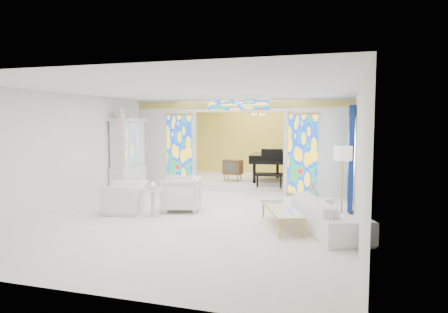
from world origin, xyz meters
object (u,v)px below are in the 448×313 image
(grand_piano, at_px, (278,158))
(china_cabinet, at_px, (128,158))
(coffee_table, at_px, (281,209))
(tv_console, at_px, (233,167))
(armchair_left, at_px, (126,197))
(armchair_right, at_px, (181,194))
(sofa, at_px, (329,215))

(grand_piano, bearing_deg, china_cabinet, -147.13)
(coffee_table, relative_size, tv_console, 2.61)
(armchair_left, distance_m, armchair_right, 1.39)
(sofa, relative_size, coffee_table, 1.25)
(china_cabinet, distance_m, armchair_left, 2.55)
(china_cabinet, distance_m, grand_piano, 5.28)
(coffee_table, bearing_deg, armchair_left, 175.57)
(coffee_table, relative_size, grand_piano, 0.64)
(armchair_left, xyz_separation_m, coffee_table, (3.99, -0.31, 0.01))
(armchair_left, distance_m, tv_console, 5.04)
(coffee_table, xyz_separation_m, grand_piano, (-0.99, 5.66, 0.59))
(sofa, distance_m, grand_piano, 6.15)
(sofa, distance_m, coffee_table, 1.01)
(armchair_right, bearing_deg, grand_piano, 145.83)
(armchair_right, distance_m, sofa, 3.83)
(china_cabinet, relative_size, grand_piano, 0.89)
(china_cabinet, height_order, armchair_left, china_cabinet)
(sofa, bearing_deg, tv_console, 10.84)
(grand_piano, bearing_deg, coffee_table, -84.97)
(grand_piano, bearing_deg, armchair_right, -114.45)
(tv_console, bearing_deg, armchair_left, -100.91)
(armchair_right, relative_size, sofa, 0.40)
(china_cabinet, height_order, coffee_table, china_cabinet)
(china_cabinet, bearing_deg, armchair_left, -61.10)
(china_cabinet, relative_size, tv_console, 3.66)
(sofa, height_order, tv_console, tv_console)
(armchair_left, relative_size, tv_console, 1.52)
(sofa, bearing_deg, armchair_right, 52.48)
(armchair_right, height_order, tv_console, tv_console)
(armchair_right, distance_m, grand_piano, 5.15)
(armchair_right, relative_size, tv_console, 1.31)
(tv_console, bearing_deg, china_cabinet, -128.43)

